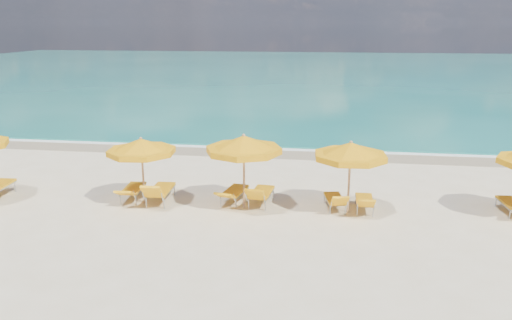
# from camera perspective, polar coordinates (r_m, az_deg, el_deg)

# --- Properties ---
(ground_plane) EXTENTS (120.00, 120.00, 0.00)m
(ground_plane) POSITION_cam_1_polar(r_m,az_deg,el_deg) (16.32, -0.75, -5.46)
(ground_plane) COLOR beige
(ocean) EXTENTS (120.00, 80.00, 0.30)m
(ocean) POSITION_cam_1_polar(r_m,az_deg,el_deg) (63.37, 6.06, 10.06)
(ocean) COLOR #136C61
(ocean) RESTS_ON ground
(wet_sand_band) EXTENTS (120.00, 2.60, 0.01)m
(wet_sand_band) POSITION_cam_1_polar(r_m,az_deg,el_deg) (23.32, 2.05, 0.97)
(wet_sand_band) COLOR tan
(wet_sand_band) RESTS_ON ground
(foam_line) EXTENTS (120.00, 1.20, 0.03)m
(foam_line) POSITION_cam_1_polar(r_m,az_deg,el_deg) (24.10, 2.26, 1.44)
(foam_line) COLOR white
(foam_line) RESTS_ON ground
(whitecap_near) EXTENTS (14.00, 0.36, 0.05)m
(whitecap_near) POSITION_cam_1_polar(r_m,az_deg,el_deg) (33.64, -6.42, 5.36)
(whitecap_near) COLOR white
(whitecap_near) RESTS_ON ground
(whitecap_far) EXTENTS (18.00, 0.30, 0.05)m
(whitecap_far) POSITION_cam_1_polar(r_m,az_deg,el_deg) (39.89, 16.27, 6.42)
(whitecap_far) COLOR white
(whitecap_far) RESTS_ON ground
(umbrella_3) EXTENTS (2.78, 2.78, 2.27)m
(umbrella_3) POSITION_cam_1_polar(r_m,az_deg,el_deg) (16.54, -12.98, 1.45)
(umbrella_3) COLOR tan
(umbrella_3) RESTS_ON ground
(umbrella_4) EXTENTS (2.44, 2.44, 2.47)m
(umbrella_4) POSITION_cam_1_polar(r_m,az_deg,el_deg) (15.67, -1.41, 1.72)
(umbrella_4) COLOR tan
(umbrella_4) RESTS_ON ground
(umbrella_5) EXTENTS (2.93, 2.93, 2.34)m
(umbrella_5) POSITION_cam_1_polar(r_m,az_deg,el_deg) (15.61, 10.75, 0.97)
(umbrella_5) COLOR tan
(umbrella_5) RESTS_ON ground
(lounger_3_left) EXTENTS (0.73, 1.85, 0.68)m
(lounger_3_left) POSITION_cam_1_polar(r_m,az_deg,el_deg) (17.51, -13.89, -3.71)
(lounger_3_left) COLOR #A5A8AD
(lounger_3_left) RESTS_ON ground
(lounger_3_right) EXTENTS (0.74, 1.94, 0.94)m
(lounger_3_right) POSITION_cam_1_polar(r_m,az_deg,el_deg) (17.02, -10.87, -3.96)
(lounger_3_right) COLOR #A5A8AD
(lounger_3_right) RESTS_ON ground
(lounger_4_left) EXTENTS (0.89, 1.90, 0.69)m
(lounger_4_left) POSITION_cam_1_polar(r_m,az_deg,el_deg) (16.75, -2.52, -4.12)
(lounger_4_left) COLOR #A5A8AD
(lounger_4_left) RESTS_ON ground
(lounger_4_right) EXTENTS (0.79, 1.87, 0.87)m
(lounger_4_right) POSITION_cam_1_polar(r_m,az_deg,el_deg) (16.55, 0.58, -4.30)
(lounger_4_right) COLOR #A5A8AD
(lounger_4_right) RESTS_ON ground
(lounger_5_left) EXTENTS (0.81, 1.64, 0.76)m
(lounger_5_left) POSITION_cam_1_polar(r_m,az_deg,el_deg) (16.32, 8.99, -4.90)
(lounger_5_left) COLOR #A5A8AD
(lounger_5_left) RESTS_ON ground
(lounger_5_right) EXTENTS (0.57, 1.63, 0.74)m
(lounger_5_right) POSITION_cam_1_polar(r_m,az_deg,el_deg) (16.35, 12.27, -5.02)
(lounger_5_right) COLOR #A5A8AD
(lounger_5_right) RESTS_ON ground
(lounger_6_left) EXTENTS (0.67, 1.70, 0.62)m
(lounger_6_left) POSITION_cam_1_polar(r_m,az_deg,el_deg) (17.70, 27.15, -4.86)
(lounger_6_left) COLOR #A5A8AD
(lounger_6_left) RESTS_ON ground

